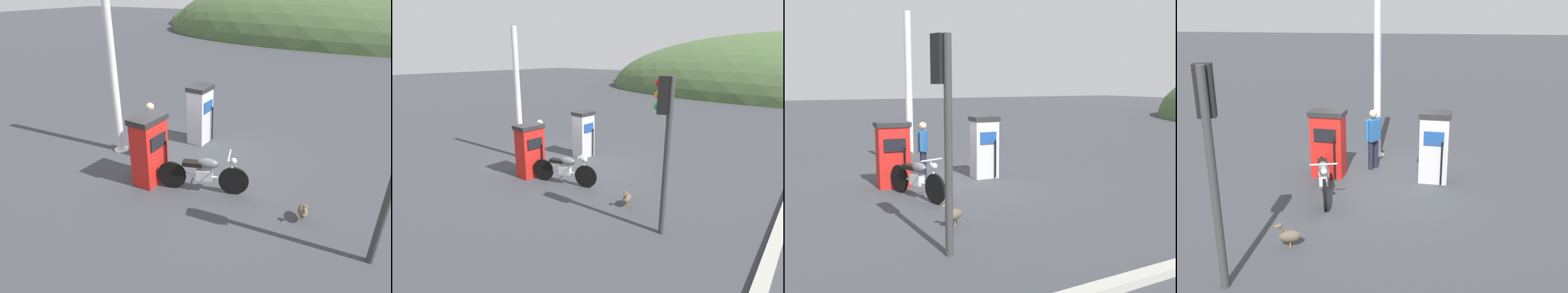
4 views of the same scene
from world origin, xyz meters
TOP-DOWN VIEW (x-y plane):
  - ground_plane at (0.00, 0.00)m, footprint 120.00×120.00m
  - fuel_pump_near at (-0.12, -1.28)m, footprint 0.63×0.88m
  - fuel_pump_far at (-0.12, 1.28)m, footprint 0.63×0.76m
  - motorcycle_near_pump at (1.17, -1.09)m, footprint 2.00×0.77m
  - attendant_person at (-0.77, -0.27)m, footprint 0.53×0.38m
  - wandering_duck at (3.38, -1.13)m, footprint 0.29×0.47m
  - roadside_traffic_light at (4.56, -1.75)m, footprint 0.40×0.30m
  - canopy_support_pole at (-1.82, -0.31)m, footprint 0.40×0.40m
  - road_edge_kerb at (6.60, 0.00)m, footprint 0.49×6.81m
  - distant_hill_main at (-7.92, 38.08)m, footprint 27.28×26.19m
  - distant_hill_secondary at (1.58, 29.56)m, footprint 37.15×22.07m

SIDE VIEW (x-z plane):
  - ground_plane at x=0.00m, z-range 0.00..0.00m
  - distant_hill_main at x=-7.92m, z-range -3.53..3.53m
  - distant_hill_secondary at x=1.58m, z-range -5.91..5.91m
  - road_edge_kerb at x=6.60m, z-range 0.00..0.12m
  - wandering_duck at x=3.38m, z-range -0.01..0.47m
  - motorcycle_near_pump at x=1.17m, z-range 0.00..0.97m
  - fuel_pump_near at x=-0.12m, z-range 0.01..1.66m
  - fuel_pump_far at x=-0.12m, z-range 0.01..1.72m
  - attendant_person at x=-0.77m, z-range 0.11..1.66m
  - canopy_support_pole at x=-1.82m, z-range -0.08..4.55m
  - roadside_traffic_light at x=4.56m, z-range 0.63..3.95m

